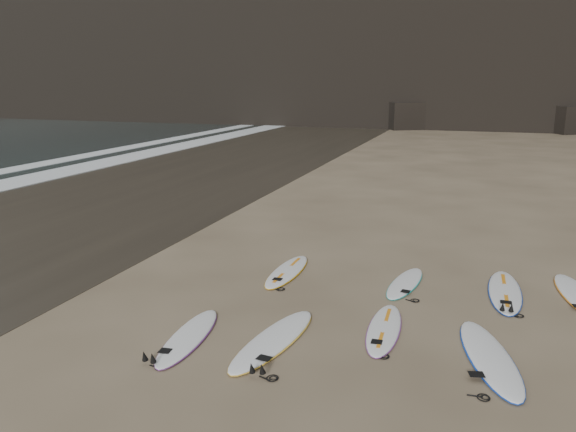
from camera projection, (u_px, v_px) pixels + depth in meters
name	position (u px, v px, depth m)	size (l,w,h in m)	color
ground	(415.00, 344.00, 9.66)	(240.00, 240.00, 0.00)	#897559
wet_sand	(118.00, 192.00, 22.91)	(12.00, 200.00, 0.01)	#383026
foam_near	(11.00, 183.00, 24.61)	(2.20, 200.00, 0.05)	white
surfboard_0	(188.00, 336.00, 9.85)	(0.58, 2.40, 0.09)	white
surfboard_1	(274.00, 339.00, 9.72)	(0.66, 2.75, 0.10)	white
surfboard_2	(384.00, 328.00, 10.17)	(0.55, 2.31, 0.08)	white
surfboard_3	(490.00, 356.00, 9.12)	(0.66, 2.77, 0.10)	white
surfboard_5	(287.00, 271.00, 13.23)	(0.60, 2.49, 0.09)	white
surfboard_6	(405.00, 283.00, 12.47)	(0.53, 2.22, 0.08)	white
surfboard_7	(505.00, 291.00, 11.95)	(0.65, 2.71, 0.10)	white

